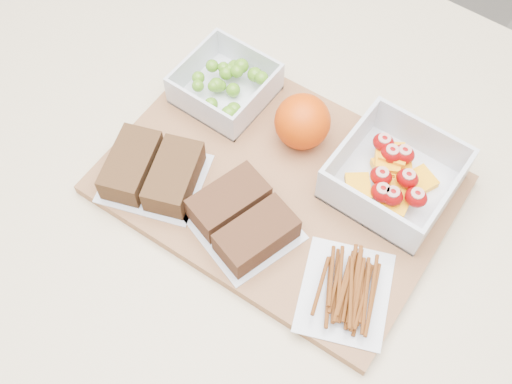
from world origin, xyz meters
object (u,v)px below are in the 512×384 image
(sandwich_bag_left, at_px, (153,171))
(sandwich_bag_center, at_px, (243,219))
(cutting_board, at_px, (277,185))
(pretzel_bag, at_px, (346,288))
(grape_container, at_px, (227,85))
(fruit_container, at_px, (394,177))
(orange, at_px, (302,122))

(sandwich_bag_left, bearing_deg, sandwich_bag_center, 5.10)
(cutting_board, distance_m, pretzel_bag, 0.17)
(sandwich_bag_center, distance_m, pretzel_bag, 0.15)
(grape_container, distance_m, sandwich_bag_center, 0.21)
(sandwich_bag_left, distance_m, pretzel_bag, 0.28)
(grape_container, height_order, sandwich_bag_left, grape_container)
(fruit_container, xyz_separation_m, sandwich_bag_center, (-0.12, -0.16, -0.00))
(sandwich_bag_left, bearing_deg, orange, 54.66)
(cutting_board, relative_size, fruit_container, 2.99)
(cutting_board, height_order, pretzel_bag, pretzel_bag)
(sandwich_bag_center, xyz_separation_m, pretzel_bag, (0.15, -0.00, -0.01))
(fruit_container, height_order, pretzel_bag, fruit_container)
(sandwich_bag_center, bearing_deg, grape_container, 132.40)
(sandwich_bag_left, xyz_separation_m, pretzel_bag, (0.28, 0.01, -0.01))
(cutting_board, distance_m, orange, 0.09)
(fruit_container, bearing_deg, sandwich_bag_left, -146.11)
(fruit_container, distance_m, sandwich_bag_center, 0.19)
(fruit_container, bearing_deg, pretzel_bag, -79.32)
(fruit_container, height_order, orange, orange)
(sandwich_bag_left, bearing_deg, grape_container, 92.56)
(grape_container, height_order, sandwich_bag_center, grape_container)
(fruit_container, height_order, sandwich_bag_left, fruit_container)
(grape_container, distance_m, fruit_container, 0.26)
(cutting_board, xyz_separation_m, fruit_container, (0.12, 0.08, 0.03))
(cutting_board, bearing_deg, orange, 98.40)
(cutting_board, height_order, fruit_container, fruit_container)
(cutting_board, distance_m, fruit_container, 0.15)
(grape_container, distance_m, orange, 0.12)
(orange, bearing_deg, sandwich_bag_left, -125.34)
(fruit_container, height_order, sandwich_bag_center, fruit_container)
(sandwich_bag_center, bearing_deg, pretzel_bag, -0.16)
(grape_container, distance_m, pretzel_bag, 0.32)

